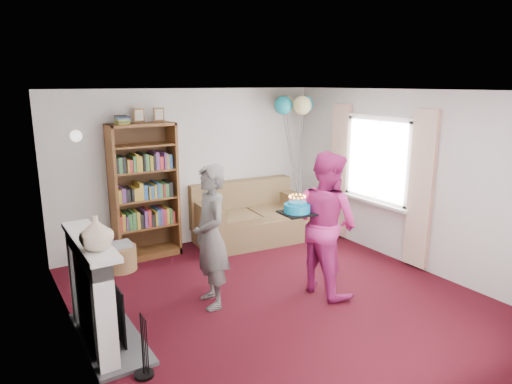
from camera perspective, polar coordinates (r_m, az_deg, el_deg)
ground at (r=5.74m, az=2.97°, el=-13.26°), size 5.00×5.00×0.00m
wall_back at (r=7.44m, az=-8.06°, el=3.04°), size 4.50×0.02×2.50m
wall_left at (r=4.45m, az=-21.51°, el=-4.92°), size 0.02×5.00×2.50m
wall_right at (r=6.83m, az=18.86°, el=1.50°), size 0.02×5.00×2.50m
ceiling at (r=5.13m, az=3.32°, el=12.59°), size 4.50×5.00×0.01m
fireplace at (r=4.92m, az=-19.19°, el=-12.20°), size 0.55×1.80×1.12m
window_bay at (r=7.18m, az=14.87°, el=1.95°), size 0.14×2.02×2.20m
wall_sconce at (r=6.70m, az=-21.58°, el=6.54°), size 0.16×0.23×0.16m
bookcase at (r=7.00m, az=-13.86°, el=-0.08°), size 0.96×0.42×2.23m
sofa at (r=7.65m, az=-0.83°, el=-3.41°), size 1.83×0.97×0.97m
wicker_basket at (r=6.78m, az=-16.63°, el=-7.83°), size 0.46×0.46×0.40m
person_striped at (r=5.33m, az=-5.69°, el=-5.59°), size 0.50×0.67×1.70m
person_magenta at (r=5.71m, az=8.79°, el=-3.86°), size 0.75×0.92×1.79m
birthday_cake at (r=5.45m, az=5.16°, el=-2.05°), size 0.38×0.38×0.22m
balloons at (r=7.83m, az=4.77°, el=10.79°), size 0.75×0.75×1.69m
mantel_vase at (r=4.33m, az=-19.34°, el=-4.83°), size 0.34×0.34×0.31m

